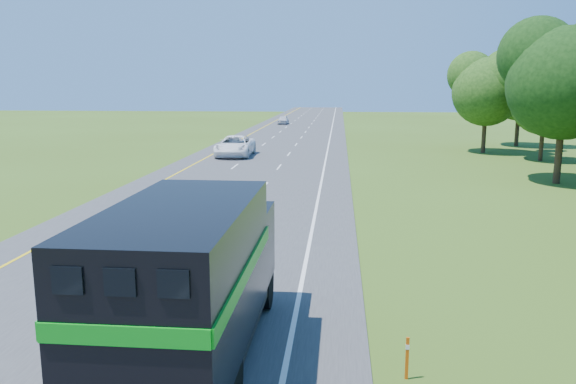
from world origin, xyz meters
The scene contains 6 objects.
road centered at (0.00, 50.00, 0.02)m, with size 15.00×260.00×0.04m, color #38383A.
lane_markings centered at (0.00, 50.00, 0.04)m, with size 11.15×260.00×0.01m.
horse_truck centered at (3.36, 13.94, 2.18)m, with size 2.92×9.06×4.00m.
white_suv centered at (-3.07, 53.95, 0.99)m, with size 3.16×6.85×1.90m, color white.
far_car centered at (-3.09, 99.67, 0.77)m, with size 1.73×4.31×1.47m, color silver.
delineator centered at (8.27, 13.85, 0.54)m, with size 0.08×0.05×1.01m.
Camera 1 is at (6.67, 1.99, 6.50)m, focal length 35.00 mm.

